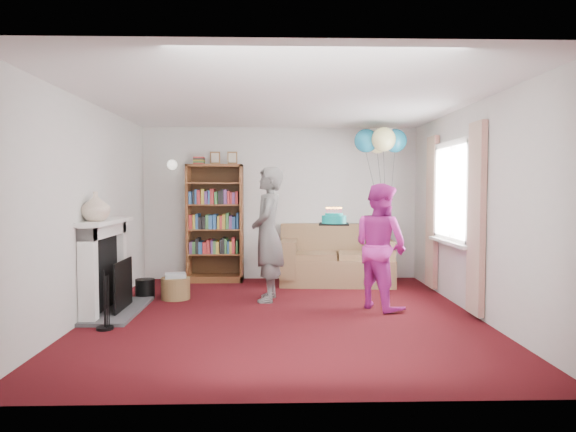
{
  "coord_description": "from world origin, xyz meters",
  "views": [
    {
      "loc": [
        -0.11,
        -5.99,
        1.49
      ],
      "look_at": [
        0.07,
        0.6,
        1.14
      ],
      "focal_mm": 32.0,
      "sensor_mm": 36.0,
      "label": 1
    }
  ],
  "objects_px": {
    "bookcase": "(215,224)",
    "birthday_cake": "(334,220)",
    "sofa": "(336,261)",
    "person_striped": "(268,234)",
    "person_magenta": "(380,246)"
  },
  "relations": [
    {
      "from": "bookcase",
      "to": "sofa",
      "type": "relative_size",
      "value": 1.2
    },
    {
      "from": "person_striped",
      "to": "birthday_cake",
      "type": "bearing_deg",
      "value": 74.99
    },
    {
      "from": "bookcase",
      "to": "person_striped",
      "type": "relative_size",
      "value": 1.17
    },
    {
      "from": "bookcase",
      "to": "person_magenta",
      "type": "relative_size",
      "value": 1.34
    },
    {
      "from": "sofa",
      "to": "birthday_cake",
      "type": "distance_m",
      "value": 1.74
    },
    {
      "from": "bookcase",
      "to": "person_striped",
      "type": "bearing_deg",
      "value": -60.05
    },
    {
      "from": "person_striped",
      "to": "sofa",
      "type": "bearing_deg",
      "value": 143.54
    },
    {
      "from": "sofa",
      "to": "person_magenta",
      "type": "distance_m",
      "value": 1.84
    },
    {
      "from": "bookcase",
      "to": "sofa",
      "type": "height_order",
      "value": "bookcase"
    },
    {
      "from": "person_magenta",
      "to": "birthday_cake",
      "type": "xyz_separation_m",
      "value": [
        -0.56,
        0.2,
        0.32
      ]
    },
    {
      "from": "bookcase",
      "to": "birthday_cake",
      "type": "relative_size",
      "value": 5.55
    },
    {
      "from": "sofa",
      "to": "birthday_cake",
      "type": "relative_size",
      "value": 4.63
    },
    {
      "from": "sofa",
      "to": "person_striped",
      "type": "relative_size",
      "value": 0.98
    },
    {
      "from": "person_magenta",
      "to": "birthday_cake",
      "type": "bearing_deg",
      "value": 37.49
    },
    {
      "from": "bookcase",
      "to": "person_magenta",
      "type": "bearing_deg",
      "value": -41.14
    }
  ]
}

